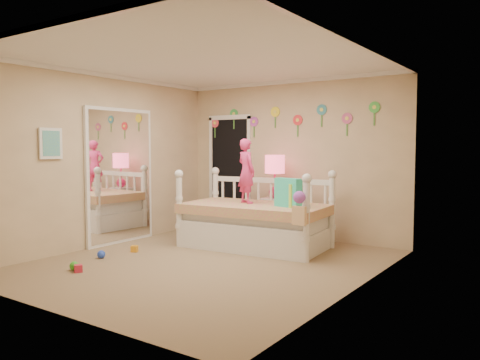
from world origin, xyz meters
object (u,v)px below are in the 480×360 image
Objects in this scene: table_lamp at (275,170)px; child at (246,171)px; daybed at (255,208)px; nightstand at (275,219)px.

child is at bearing -96.26° from table_lamp.
table_lamp reaches higher than daybed.
table_lamp is (-0.08, 0.72, 0.55)m from daybed.
daybed is 0.77m from nightstand.
daybed is 2.23× the size of child.
table_lamp is (0.00, -0.00, 0.80)m from nightstand.
nightstand is (-0.08, 0.72, -0.25)m from daybed.
daybed is 3.08× the size of table_lamp.
child is 1.38× the size of table_lamp.
daybed is at bearing -86.00° from nightstand.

